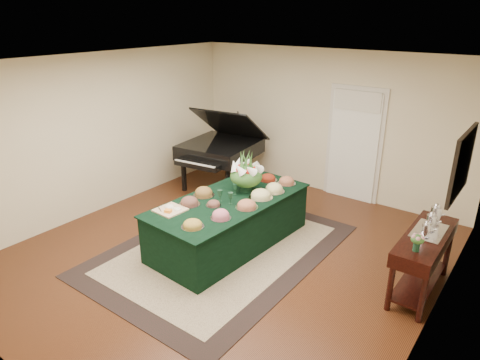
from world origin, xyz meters
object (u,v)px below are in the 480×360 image
Objects in this scene: buffet_table at (230,222)px; grand_piano at (220,149)px; mahogany_sideboard at (424,248)px; floral_centerpiece at (246,172)px.

grand_piano reaches higher than buffet_table.
mahogany_sideboard is at bearing 10.39° from buffet_table.
mahogany_sideboard is at bearing 1.76° from floral_centerpiece.
grand_piano is (-1.57, 1.71, 0.43)m from buffet_table.
buffet_table is 1.86× the size of mahogany_sideboard.
floral_centerpiece reaches higher than buffet_table.
buffet_table is 2.35m from grand_piano.
grand_piano is at bearing 163.75° from mahogany_sideboard.
buffet_table is 5.08× the size of floral_centerpiece.
buffet_table is 1.52× the size of grand_piano.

